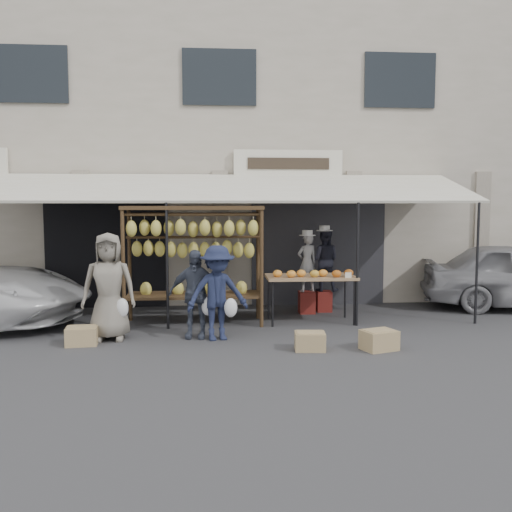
# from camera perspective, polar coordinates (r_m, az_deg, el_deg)

# --- Properties ---
(ground_plane) EXTENTS (90.00, 90.00, 0.00)m
(ground_plane) POSITION_cam_1_polar(r_m,az_deg,el_deg) (9.46, -3.18, -8.69)
(ground_plane) COLOR #2D2D30
(shophouse) EXTENTS (24.00, 6.15, 7.30)m
(shophouse) POSITION_cam_1_polar(r_m,az_deg,el_deg) (15.73, -3.82, 10.27)
(shophouse) COLOR #B9AD9F
(shophouse) RESTS_ON ground_plane
(awning) EXTENTS (10.00, 2.35, 2.92)m
(awning) POSITION_cam_1_polar(r_m,az_deg,el_deg) (11.46, -3.48, 6.74)
(awning) COLOR silver
(awning) RESTS_ON ground_plane
(banana_rack) EXTENTS (2.60, 0.90, 2.24)m
(banana_rack) POSITION_cam_1_polar(r_m,az_deg,el_deg) (10.71, -6.28, 1.45)
(banana_rack) COLOR black
(banana_rack) RESTS_ON ground_plane
(produce_table) EXTENTS (1.70, 0.90, 1.04)m
(produce_table) POSITION_cam_1_polar(r_m,az_deg,el_deg) (10.93, 5.53, -2.14)
(produce_table) COLOR tan
(produce_table) RESTS_ON ground_plane
(vendor_left) EXTENTS (0.51, 0.41, 1.20)m
(vendor_left) POSITION_cam_1_polar(r_m,az_deg,el_deg) (11.83, 5.13, -0.68)
(vendor_left) COLOR #959595
(vendor_left) RESTS_ON stool_left
(vendor_right) EXTENTS (0.74, 0.64, 1.31)m
(vendor_right) POSITION_cam_1_polar(r_m,az_deg,el_deg) (12.05, 6.83, -0.42)
(vendor_right) COLOR #21222F
(vendor_right) RESTS_ON stool_right
(customer_left) EXTENTS (0.91, 0.62, 1.80)m
(customer_left) POSITION_cam_1_polar(r_m,az_deg,el_deg) (9.81, -14.52, -2.98)
(customer_left) COLOR slate
(customer_left) RESTS_ON ground_plane
(customer_mid) EXTENTS (0.93, 0.50, 1.51)m
(customer_mid) POSITION_cam_1_polar(r_m,az_deg,el_deg) (9.72, -6.15, -3.79)
(customer_mid) COLOR #3E4557
(customer_mid) RESTS_ON ground_plane
(customer_right) EXTENTS (1.13, 0.81, 1.59)m
(customer_right) POSITION_cam_1_polar(r_m,az_deg,el_deg) (9.54, -3.88, -3.70)
(customer_right) COLOR #1B223D
(customer_right) RESTS_ON ground_plane
(stool_left) EXTENTS (0.36, 0.36, 0.46)m
(stool_left) POSITION_cam_1_polar(r_m,az_deg,el_deg) (11.94, 5.09, -4.63)
(stool_left) COLOR maroon
(stool_left) RESTS_ON ground_plane
(stool_right) EXTENTS (0.36, 0.36, 0.44)m
(stool_right) POSITION_cam_1_polar(r_m,az_deg,el_deg) (12.17, 6.79, -4.51)
(stool_right) COLOR maroon
(stool_right) RESTS_ON ground_plane
(crate_near_a) EXTENTS (0.50, 0.40, 0.28)m
(crate_near_a) POSITION_cam_1_polar(r_m,az_deg,el_deg) (9.01, 5.42, -8.49)
(crate_near_a) COLOR tan
(crate_near_a) RESTS_ON ground_plane
(crate_near_b) EXTENTS (0.61, 0.54, 0.31)m
(crate_near_b) POSITION_cam_1_polar(r_m,az_deg,el_deg) (9.20, 12.21, -8.22)
(crate_near_b) COLOR tan
(crate_near_b) RESTS_ON ground_plane
(crate_far) EXTENTS (0.53, 0.42, 0.29)m
(crate_far) POSITION_cam_1_polar(r_m,az_deg,el_deg) (9.71, -17.03, -7.65)
(crate_far) COLOR tan
(crate_far) RESTS_ON ground_plane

